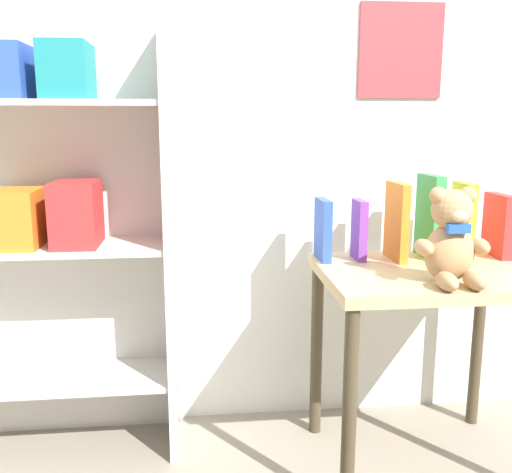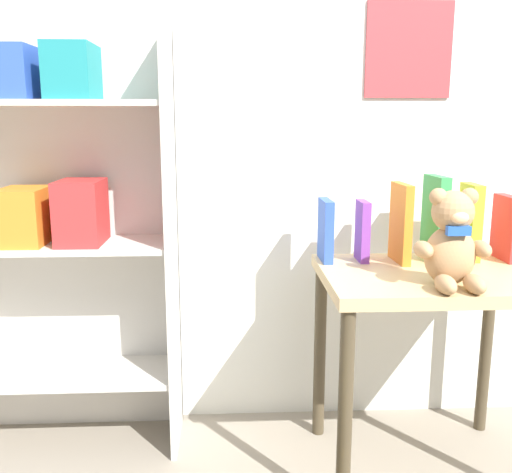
# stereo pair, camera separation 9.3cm
# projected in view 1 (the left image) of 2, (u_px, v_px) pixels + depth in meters

# --- Properties ---
(wall_back) EXTENTS (4.80, 0.07, 2.50)m
(wall_back) POSITION_uv_depth(u_px,v_px,m) (336.00, 66.00, 1.93)
(wall_back) COLOR silver
(wall_back) RESTS_ON ground_plane
(bookshelf_side) EXTENTS (0.74, 0.27, 1.37)m
(bookshelf_side) POSITION_uv_depth(u_px,v_px,m) (52.00, 218.00, 1.78)
(bookshelf_side) COLOR beige
(bookshelf_side) RESTS_ON ground_plane
(display_table) EXTENTS (0.64, 0.48, 0.63)m
(display_table) POSITION_uv_depth(u_px,v_px,m) (427.00, 301.00, 1.72)
(display_table) COLOR tan
(display_table) RESTS_ON ground_plane
(teddy_bear) EXTENTS (0.20, 0.18, 0.26)m
(teddy_bear) POSITION_uv_depth(u_px,v_px,m) (452.00, 240.00, 1.54)
(teddy_bear) COLOR tan
(teddy_bear) RESTS_ON display_table
(book_standing_blue) EXTENTS (0.03, 0.13, 0.19)m
(book_standing_blue) POSITION_uv_depth(u_px,v_px,m) (323.00, 229.00, 1.80)
(book_standing_blue) COLOR #2D51B7
(book_standing_blue) RESTS_ON display_table
(book_standing_purple) EXTENTS (0.03, 0.10, 0.19)m
(book_standing_purple) POSITION_uv_depth(u_px,v_px,m) (359.00, 230.00, 1.81)
(book_standing_purple) COLOR purple
(book_standing_purple) RESTS_ON display_table
(book_standing_orange) EXTENTS (0.03, 0.15, 0.25)m
(book_standing_orange) POSITION_uv_depth(u_px,v_px,m) (397.00, 221.00, 1.80)
(book_standing_orange) COLOR orange
(book_standing_orange) RESTS_ON display_table
(book_standing_green) EXTENTS (0.04, 0.14, 0.27)m
(book_standing_green) POSITION_uv_depth(u_px,v_px,m) (429.00, 216.00, 1.83)
(book_standing_green) COLOR #33934C
(book_standing_green) RESTS_ON display_table
(book_standing_yellow) EXTENTS (0.04, 0.13, 0.24)m
(book_standing_yellow) POSITION_uv_depth(u_px,v_px,m) (463.00, 220.00, 1.84)
(book_standing_yellow) COLOR gold
(book_standing_yellow) RESTS_ON display_table
(book_standing_red) EXTENTS (0.04, 0.14, 0.20)m
(book_standing_red) POSITION_uv_depth(u_px,v_px,m) (498.00, 225.00, 1.85)
(book_standing_red) COLOR red
(book_standing_red) RESTS_ON display_table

